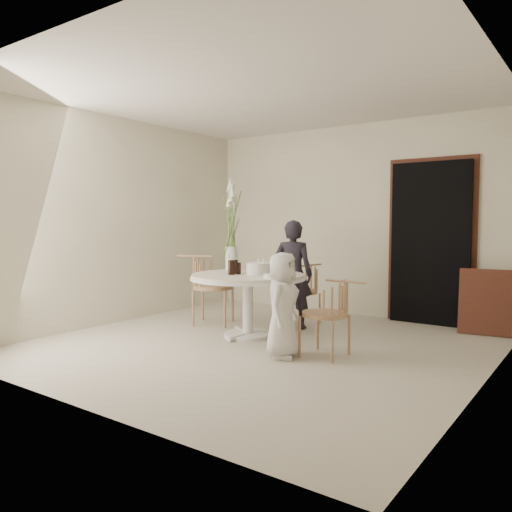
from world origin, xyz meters
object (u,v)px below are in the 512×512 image
Objects in this scene: chair_right at (335,307)px; chair_left at (204,279)px; girl at (293,274)px; boy at (282,305)px; birthday_cake at (258,269)px; chair_far at (306,285)px; flower_vase at (232,226)px; table at (248,284)px.

chair_left is at bearing -102.31° from chair_right.
girl is 1.31× the size of boy.
chair_left is at bearing 5.37° from girl.
chair_right is 1.18m from birthday_cake.
birthday_cake reaches higher than chair_far.
flower_vase reaches higher than girl.
chair_right is 2.19m from chair_left.
girl reaches higher than table.
girl reaches higher than chair_right.
boy is (0.81, -0.53, -0.10)m from table.
girl is at bearing 12.81° from boy.
chair_left is at bearing -129.44° from chair_far.
chair_right is at bearing -13.94° from birthday_cake.
birthday_cake is at bearing 36.75° from boy.
table is at bearing 57.80° from girl.
girl is 4.91× the size of birthday_cake.
girl is (-1.05, 0.94, 0.17)m from chair_right.
chair_right is 0.51m from boy.
birthday_cake is 0.80m from flower_vase.
chair_far is 1.29m from flower_vase.
chair_left is 0.87× the size of boy.
boy reaches higher than birthday_cake.
birthday_cake is 0.24× the size of flower_vase.
boy is (0.67, -1.64, 0.02)m from chair_far.
girl is 1.17× the size of flower_vase.
chair_far is at bearing -140.26° from chair_right.
table is 0.86m from flower_vase.
flower_vase is at bearing -115.22° from chair_far.
chair_left is at bearing -175.14° from flower_vase.
chair_far is 1.13m from birthday_cake.
girl reaches higher than chair_far.
chair_right is at bearing -71.09° from boy.
birthday_cake is at bearing 12.85° from table.
birthday_cake is (-0.01, -1.09, 0.30)m from chair_far.
chair_far is 1.77m from boy.
boy is 0.89× the size of flower_vase.
table is 0.93m from chair_left.
flower_vase is (-1.27, 0.81, 0.76)m from boy.
flower_vase is (-0.65, -0.41, 0.60)m from girl.
chair_left is (-0.90, 0.25, -0.03)m from table.
birthday_cake reaches higher than chair_right.
boy is (-0.43, -0.28, 0.01)m from chair_right.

